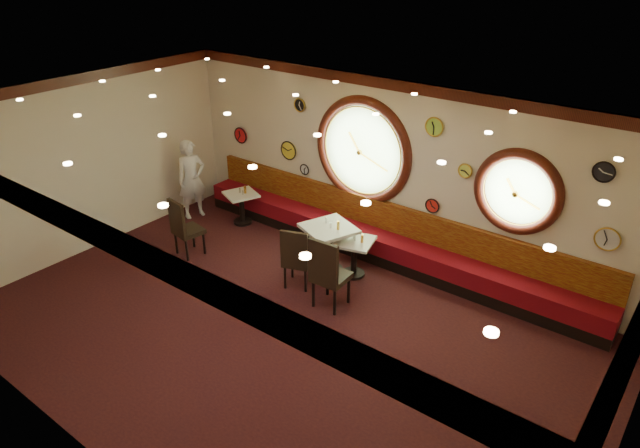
{
  "coord_description": "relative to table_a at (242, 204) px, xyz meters",
  "views": [
    {
      "loc": [
        4.61,
        -5.08,
        5.25
      ],
      "look_at": [
        0.12,
        0.8,
        1.5
      ],
      "focal_mm": 32.0,
      "sensor_mm": 36.0,
      "label": 1
    }
  ],
  "objects": [
    {
      "name": "wall_front",
      "position": [
        2.97,
        -5.24,
        1.19
      ],
      "size": [
        9.0,
        0.02,
        3.2
      ],
      "primitive_type": "cube",
      "color": "beige",
      "rests_on": "floor"
    },
    {
      "name": "porthole_right_glass",
      "position": [
        5.17,
        0.76,
        1.39
      ],
      "size": [
        1.1,
        0.02,
        1.1
      ],
      "primitive_type": "cylinder",
      "rotation": [
        1.57,
        0.0,
        0.0
      ],
      "color": "#98C576",
      "rests_on": "wall_back"
    },
    {
      "name": "porthole_left_ring",
      "position": [
        2.37,
        0.71,
        1.44
      ],
      "size": [
        1.61,
        0.03,
        1.61
      ],
      "primitive_type": "torus",
      "rotation": [
        1.57,
        0.0,
        0.0
      ],
      "color": "gold",
      "rests_on": "wall_back"
    },
    {
      "name": "condiment_c_bottle",
      "position": [
        3.07,
        -0.26,
        0.34
      ],
      "size": [
        0.05,
        0.05,
        0.15
      ],
      "primitive_type": "cylinder",
      "color": "orange",
      "rests_on": "table_c"
    },
    {
      "name": "porthole_left_glass",
      "position": [
        2.37,
        0.76,
        1.44
      ],
      "size": [
        1.66,
        0.02,
        1.66
      ],
      "primitive_type": "cylinder",
      "rotation": [
        1.57,
        0.0,
        0.0
      ],
      "color": "#98C576",
      "rests_on": "wall_back"
    },
    {
      "name": "banquette_base",
      "position": [
        2.97,
        0.48,
        -0.31
      ],
      "size": [
        8.0,
        0.55,
        0.2
      ],
      "primitive_type": "cube",
      "color": "black",
      "rests_on": "floor"
    },
    {
      "name": "porthole_right_ring",
      "position": [
        5.17,
        0.71,
        1.39
      ],
      "size": [
        1.09,
        0.03,
        1.09
      ],
      "primitive_type": "torus",
      "rotation": [
        1.57,
        0.0,
        0.0
      ],
      "color": "gold",
      "rests_on": "wall_back"
    },
    {
      "name": "wall_left",
      "position": [
        -1.53,
        -2.24,
        1.19
      ],
      "size": [
        0.02,
        6.0,
        3.2
      ],
      "primitive_type": "cube",
      "color": "beige",
      "rests_on": "floor"
    },
    {
      "name": "chair_c",
      "position": [
        3.15,
        -1.34,
        0.29
      ],
      "size": [
        0.54,
        0.54,
        0.76
      ],
      "rotation": [
        0.0,
        0.0,
        0.05
      ],
      "color": "black",
      "rests_on": "floor"
    },
    {
      "name": "condiment_a_salt",
      "position": [
        -0.04,
        0.01,
        0.29
      ],
      "size": [
        0.03,
        0.03,
        0.09
      ],
      "primitive_type": "cylinder",
      "color": "silver",
      "rests_on": "table_a"
    },
    {
      "name": "wall_clock_3",
      "position": [
        6.27,
        0.72,
        1.99
      ],
      "size": [
        0.28,
        0.03,
        0.28
      ],
      "primitive_type": "cylinder",
      "rotation": [
        1.57,
        0.0,
        0.0
      ],
      "color": "black",
      "rests_on": "wall_back"
    },
    {
      "name": "table_b",
      "position": [
        2.52,
        -0.46,
        0.14
      ],
      "size": [
        1.04,
        1.04,
        0.88
      ],
      "color": "black",
      "rests_on": "floor"
    },
    {
      "name": "banquette_seat",
      "position": [
        2.97,
        0.48,
        -0.06
      ],
      "size": [
        8.0,
        0.55,
        0.3
      ],
      "primitive_type": "cube",
      "color": "#5C0711",
      "rests_on": "banquette_base"
    },
    {
      "name": "condiment_c_salt",
      "position": [
        2.88,
        -0.21,
        0.32
      ],
      "size": [
        0.04,
        0.04,
        0.11
      ],
      "primitive_type": "cylinder",
      "color": "silver",
      "rests_on": "table_c"
    },
    {
      "name": "molding_front",
      "position": [
        2.97,
        -5.19,
        2.7
      ],
      "size": [
        9.0,
        0.1,
        0.18
      ],
      "primitive_type": "cube",
      "color": "#39110A",
      "rests_on": "wall_back"
    },
    {
      "name": "porthole_right_frame",
      "position": [
        5.17,
        0.74,
        1.39
      ],
      "size": [
        1.38,
        0.18,
        1.38
      ],
      "primitive_type": "torus",
      "rotation": [
        1.57,
        0.0,
        0.0
      ],
      "color": "#39110A",
      "rests_on": "wall_back"
    },
    {
      "name": "molding_back",
      "position": [
        2.97,
        0.71,
        2.7
      ],
      "size": [
        9.0,
        0.1,
        0.18
      ],
      "primitive_type": "cube",
      "color": "#39110A",
      "rests_on": "wall_back"
    },
    {
      "name": "wall_clock_2",
      "position": [
        3.82,
        0.72,
        0.79
      ],
      "size": [
        0.24,
        0.03,
        0.24
      ],
      "primitive_type": "cylinder",
      "rotation": [
        1.57,
        0.0,
        0.0
      ],
      "color": "red",
      "rests_on": "wall_back"
    },
    {
      "name": "porthole_left_frame",
      "position": [
        2.37,
        0.74,
        1.44
      ],
      "size": [
        1.98,
        0.18,
        1.98
      ],
      "primitive_type": "torus",
      "rotation": [
        1.57,
        0.0,
        0.0
      ],
      "color": "#39110A",
      "rests_on": "wall_back"
    },
    {
      "name": "wall_clock_8",
      "position": [
        0.97,
        0.72,
        2.04
      ],
      "size": [
        0.24,
        0.03,
        0.24
      ],
      "primitive_type": "cylinder",
      "rotation": [
        1.57,
        0.0,
        0.0
      ],
      "color": "black",
      "rests_on": "wall_back"
    },
    {
      "name": "wall_back",
      "position": [
        2.97,
        0.76,
        1.19
      ],
      "size": [
        9.0,
        0.02,
        3.2
      ],
      "primitive_type": "cube",
      "color": "beige",
      "rests_on": "floor"
    },
    {
      "name": "banquette_back",
      "position": [
        2.97,
        0.7,
        0.34
      ],
      "size": [
        8.0,
        0.1,
        0.55
      ],
      "primitive_type": "cube",
      "color": "#5C0F07",
      "rests_on": "wall_back"
    },
    {
      "name": "condiment_b_pepper",
      "position": [
        2.57,
        -0.47,
        0.51
      ],
      "size": [
        0.04,
        0.04,
        0.1
      ],
      "primitive_type": "cylinder",
      "color": "silver",
      "rests_on": "table_b"
    },
    {
      "name": "condiment_c_pepper",
      "position": [
        2.94,
        -0.28,
        0.31
      ],
      "size": [
        0.03,
        0.03,
        0.09
      ],
      "primitive_type": "cylinder",
      "color": "silver",
      "rests_on": "table_c"
    },
    {
      "name": "chair_a",
      "position": [
        0.11,
        -1.59,
        0.22
      ],
      "size": [
        0.53,
        0.53,
        0.69
      ],
      "rotation": [
        0.0,
        0.0,
        -0.16
      ],
      "color": "black",
      "rests_on": "floor"
    },
    {
      "name": "molding_left",
      "position": [
        -1.48,
        -2.24,
        2.7
      ],
      "size": [
        0.1,
        6.0,
        0.18
      ],
      "primitive_type": "cube",
      "color": "#39110A",
      "rests_on": "wall_back"
    },
    {
      "name": "condiment_a_pepper",
      "position": [
        0.07,
        -0.01,
        0.28
      ],
      "size": [
        0.03,
        0.03,
        0.09
      ],
      "primitive_type": "cylinder",
      "color": "silver",
      "rests_on": "table_a"
    },
    {
      "name": "wall_clock_1",
      "position": [
        6.52,
        0.72,
        1.04
      ],
      "size": [
        0.34,
        0.03,
        0.34
      ],
      "primitive_type": "cylinder",
      "rotation": [
        1.57,
        0.0,
        0.0
      ],
      "color": "silver",
      "rests_on": "wall_back"
    },
    {
      "name": "table_a",
      "position": [
        0.0,
        0.0,
        0.0
      ],
      "size": [
        0.78,
        0.78,
        0.66
      ],
      "color": "black",
      "rests_on": "floor"
    },
    {
      "name": "condiment_b_bottle",
      "position": [
        2.7,
        -0.43,
        0.54
      ],
      "size": [
        0.05,
        0.05,
        0.15
      ],
      "primitive_type": "cylinder",
      "color": "gold",
      "rests_on": "table_b"
    },
    {
      "name": "wall_clock_5",
      "position": [
        4.32,
        0.72,
        1.54
      ],
      "size": [
        0.22,
        0.03,
        0.22
      ],
      "primitive_type": "cylinder",
      "rotation": [
        1.57,
        0.0,
        0.0
      ],
      "color": "#CBD747",
      "rests_on": "wall_back"
    },
    {
      "name": "floor",
      "position": [
        2.97,
        -2.24,
        -0.41
      ],
      "size": [
        9.0,
        6.0,
        0.0
      ],
      "primitive_type": "cube",
      "color": "black",
      "rests_on": "ground"
    },
    {
      "name": "ceiling",
      "position": [
        2.97,
        -2.24,
        2.79
      ],
      "size": [
        9.0,
        6.0,
        0.02
      ],
      "primitive_type": "cube",
      "color": "#BF8735",
      "rests_on": "wall_back"
    },
    {
      "name": "wall_clock_6",
      "position": [
        0.67,
        0.72,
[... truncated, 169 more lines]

